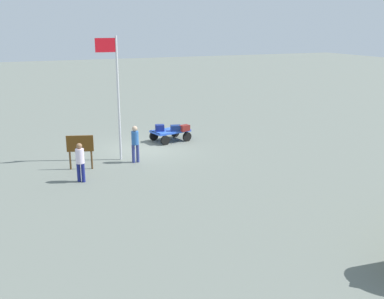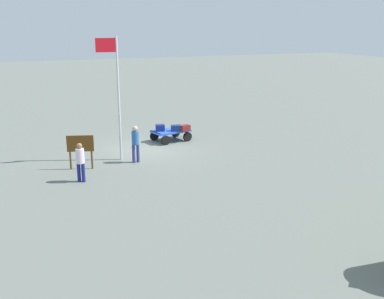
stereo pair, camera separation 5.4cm
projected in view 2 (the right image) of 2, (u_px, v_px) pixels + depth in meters
ground_plane at (147, 149)px, 22.83m from camera, size 120.00×120.00×0.00m
luggage_cart at (170, 133)px, 24.28m from camera, size 2.13×1.63×0.59m
suitcase_grey at (176, 128)px, 24.01m from camera, size 0.61×0.50×0.30m
suitcase_maroon at (160, 128)px, 23.98m from camera, size 0.52×0.45×0.34m
suitcase_olive at (185, 128)px, 24.01m from camera, size 0.58×0.46×0.31m
worker_lead at (135, 141)px, 20.38m from camera, size 0.34×0.33×1.68m
worker_trailing at (80, 160)px, 17.88m from camera, size 0.47×0.47×1.57m
flagpole at (116, 88)px, 20.16m from camera, size 0.96×0.10×5.55m
signboard at (80, 146)px, 19.43m from camera, size 1.10×0.41×1.48m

